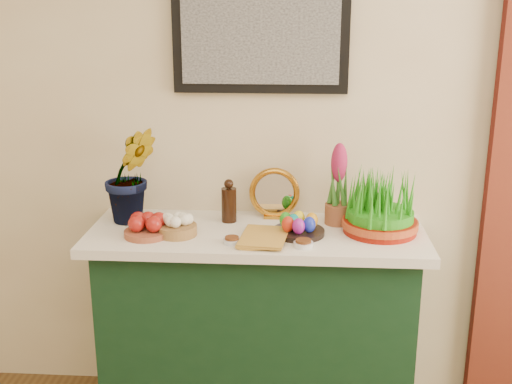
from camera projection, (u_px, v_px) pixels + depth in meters
room at (366, 110)px, 0.62m from camera, size 4.50×4.54×2.72m
sideboard at (257, 330)px, 2.81m from camera, size 1.30×0.45×0.85m
tablecloth at (257, 234)px, 2.68m from camera, size 1.40×0.55×0.04m
hyacinth_green at (130, 159)px, 2.71m from camera, size 0.35×0.33×0.55m
apple_bowl at (146, 227)px, 2.59m from camera, size 0.21×0.21×0.09m
garlic_basket at (177, 226)px, 2.61m from camera, size 0.20×0.20×0.09m
vinegar_cruet at (229, 203)px, 2.76m from camera, size 0.06×0.06×0.19m
mirror at (274, 194)px, 2.81m from camera, size 0.22×0.06×0.22m
book at (241, 235)px, 2.56m from camera, size 0.19×0.26×0.03m
spice_dish_left at (232, 240)px, 2.52m from camera, size 0.07×0.07×0.03m
spice_dish_right at (303, 244)px, 2.49m from camera, size 0.08×0.08×0.03m
egg_plate at (298, 227)px, 2.61m from camera, size 0.28×0.28×0.09m
hyacinth_pink at (338, 188)px, 2.71m from camera, size 0.11×0.11×0.35m
wheatgrass_sabzeh at (381, 206)px, 2.62m from camera, size 0.31×0.31×0.25m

